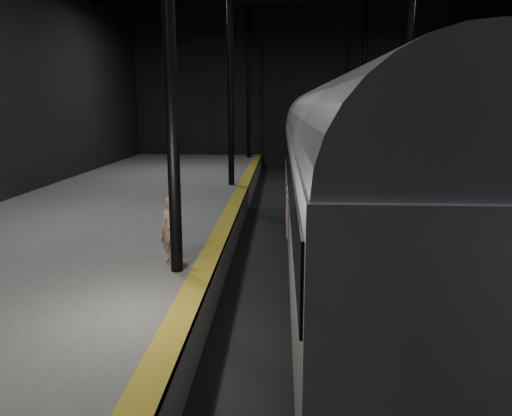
{
  "coord_description": "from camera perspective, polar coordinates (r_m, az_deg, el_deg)",
  "views": [
    {
      "loc": [
        -1.56,
        -14.27,
        4.54
      ],
      "look_at": [
        -2.18,
        -2.01,
        2.0
      ],
      "focal_mm": 35.0,
      "sensor_mm": 36.0,
      "label": 1
    }
  ],
  "objects": [
    {
      "name": "train",
      "position": [
        13.29,
        9.63,
        4.03
      ],
      "size": [
        2.82,
        18.82,
        5.03
      ],
      "color": "#A0A3A7",
      "rests_on": "ground"
    },
    {
      "name": "woman",
      "position": [
        11.49,
        -9.61,
        -2.45
      ],
      "size": [
        0.63,
        0.5,
        1.53
      ],
      "primitive_type": "imported",
      "rotation": [
        0.0,
        0.0,
        -0.26
      ],
      "color": "#A57D65",
      "rests_on": "platform_left"
    },
    {
      "name": "track",
      "position": [
        15.03,
        8.76,
        -5.76
      ],
      "size": [
        2.4,
        43.0,
        0.24
      ],
      "color": "#3F3328",
      "rests_on": "ground"
    },
    {
      "name": "tactile_strip",
      "position": [
        14.8,
        -3.75,
        -2.16
      ],
      "size": [
        0.5,
        43.8,
        0.01
      ],
      "primitive_type": "cube",
      "color": "olive",
      "rests_on": "platform_left"
    },
    {
      "name": "platform_left",
      "position": [
        15.98,
        -19.08,
        -3.62
      ],
      "size": [
        9.0,
        43.8,
        1.0
      ],
      "primitive_type": "cube",
      "color": "#535351",
      "rests_on": "ground"
    },
    {
      "name": "ground",
      "position": [
        15.05,
        8.75,
        -6.0
      ],
      "size": [
        44.0,
        44.0,
        0.0
      ],
      "primitive_type": "plane",
      "color": "black",
      "rests_on": "ground"
    }
  ]
}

